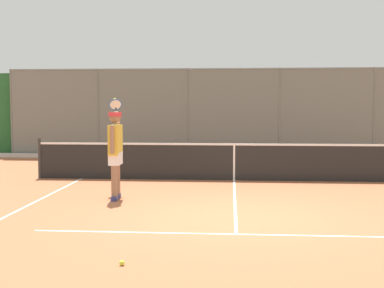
{
  "coord_description": "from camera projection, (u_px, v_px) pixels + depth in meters",
  "views": [
    {
      "loc": [
        0.09,
        8.84,
        1.97
      ],
      "look_at": [
        0.99,
        -3.03,
        1.05
      ],
      "focal_mm": 48.23,
      "sensor_mm": 36.0,
      "label": 1
    }
  ],
  "objects": [
    {
      "name": "fence_backdrop",
      "position": [
        233.0,
        115.0,
        19.25
      ],
      "size": [
        19.54,
        1.37,
        3.27
      ],
      "color": "slate",
      "rests_on": "ground"
    },
    {
      "name": "tennis_net",
      "position": [
        234.0,
        161.0,
        13.32
      ],
      "size": [
        10.42,
        0.09,
        1.07
      ],
      "color": "#2D2D2D",
      "rests_on": "ground"
    },
    {
      "name": "tennis_ball_by_sideline",
      "position": [
        122.0,
        263.0,
        6.3
      ],
      "size": [
        0.07,
        0.07,
        0.07
      ],
      "primitive_type": "sphere",
      "color": "#C1D138",
      "rests_on": "ground"
    },
    {
      "name": "tennis_player",
      "position": [
        115.0,
        147.0,
        10.64
      ],
      "size": [
        0.5,
        1.47,
        2.11
      ],
      "rotation": [
        0.0,
        0.0,
        -1.55
      ],
      "color": "navy",
      "rests_on": "ground"
    },
    {
      "name": "ground_plane",
      "position": [
        236.0,
        218.0,
        8.93
      ],
      "size": [
        60.0,
        60.0,
        0.0
      ],
      "primitive_type": "plane",
      "color": "#A8603D"
    },
    {
      "name": "court_line_markings",
      "position": [
        236.0,
        239.0,
        7.54
      ],
      "size": [
        8.11,
        10.18,
        0.01
      ],
      "color": "white",
      "rests_on": "ground"
    }
  ]
}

